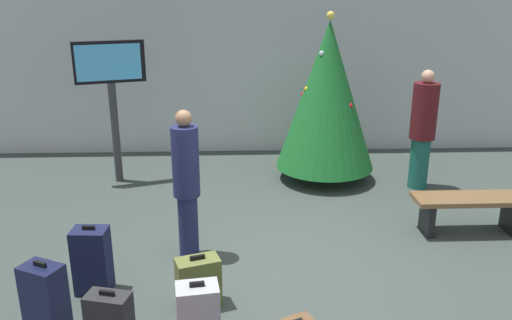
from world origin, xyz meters
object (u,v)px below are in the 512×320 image
(suitcase_4, at_px, (198,319))
(suitcase_5, at_px, (198,283))
(waiting_bench, at_px, (470,206))
(suitcase_7, at_px, (45,300))
(holiday_tree, at_px, (327,96))
(traveller_1, at_px, (186,181))
(flight_info_kiosk, at_px, (111,83))
(suitcase_6, at_px, (92,261))
(traveller_0, at_px, (423,128))

(suitcase_4, relative_size, suitcase_5, 1.22)
(waiting_bench, height_order, suitcase_7, suitcase_7)
(waiting_bench, xyz_separation_m, suitcase_4, (-3.24, -2.13, -0.04))
(suitcase_7, bearing_deg, holiday_tree, 51.04)
(traveller_1, relative_size, suitcase_7, 2.40)
(flight_info_kiosk, xyz_separation_m, traveller_1, (1.31, -2.47, -0.67))
(suitcase_4, bearing_deg, waiting_bench, 33.35)
(flight_info_kiosk, height_order, suitcase_6, flight_info_kiosk)
(flight_info_kiosk, distance_m, traveller_1, 2.87)
(traveller_0, height_order, suitcase_5, traveller_0)
(suitcase_6, bearing_deg, waiting_bench, 15.03)
(holiday_tree, height_order, suitcase_4, holiday_tree)
(traveller_1, distance_m, suitcase_5, 1.24)
(suitcase_5, bearing_deg, flight_info_kiosk, 113.03)
(traveller_0, relative_size, suitcase_4, 2.73)
(traveller_0, bearing_deg, suitcase_6, -147.23)
(holiday_tree, bearing_deg, flight_info_kiosk, 179.33)
(holiday_tree, distance_m, flight_info_kiosk, 3.28)
(suitcase_6, height_order, suitcase_7, suitcase_6)
(traveller_1, bearing_deg, suitcase_7, -129.08)
(flight_info_kiosk, xyz_separation_m, suitcase_4, (1.53, -4.16, -1.26))
(waiting_bench, bearing_deg, holiday_tree, 126.95)
(suitcase_6, bearing_deg, traveller_1, 39.00)
(holiday_tree, height_order, traveller_0, holiday_tree)
(waiting_bench, bearing_deg, suitcase_6, -164.97)
(suitcase_7, bearing_deg, suitcase_5, 15.56)
(holiday_tree, height_order, suitcase_6, holiday_tree)
(traveller_1, xyz_separation_m, suitcase_6, (-0.90, -0.73, -0.56))
(suitcase_5, relative_size, suitcase_7, 0.77)
(traveller_1, xyz_separation_m, suitcase_7, (-1.14, -1.40, -0.57))
(suitcase_6, bearing_deg, suitcase_7, -109.49)
(traveller_0, bearing_deg, suitcase_7, -142.78)
(waiting_bench, xyz_separation_m, traveller_0, (-0.12, 1.56, 0.59))
(traveller_0, xyz_separation_m, suitcase_4, (-3.12, -3.69, -0.64))
(suitcase_4, bearing_deg, traveller_0, 49.77)
(suitcase_6, xyz_separation_m, suitcase_7, (-0.24, -0.67, -0.01))
(waiting_bench, bearing_deg, suitcase_7, -158.16)
(suitcase_5, bearing_deg, traveller_0, 43.80)
(holiday_tree, distance_m, suitcase_7, 5.03)
(suitcase_6, bearing_deg, holiday_tree, 47.85)
(holiday_tree, xyz_separation_m, suitcase_4, (-1.74, -4.12, -1.04))
(traveller_0, bearing_deg, traveller_1, -149.07)
(suitcase_4, bearing_deg, traveller_1, 97.42)
(suitcase_4, relative_size, suitcase_6, 0.91)
(holiday_tree, xyz_separation_m, suitcase_7, (-3.10, -3.83, -1.02))
(waiting_bench, xyz_separation_m, suitcase_6, (-4.35, -1.17, -0.01))
(traveller_1, height_order, suitcase_4, traveller_1)
(suitcase_4, bearing_deg, holiday_tree, 67.09)
(flight_info_kiosk, bearing_deg, suitcase_5, -66.97)
(suitcase_7, bearing_deg, traveller_1, 50.92)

